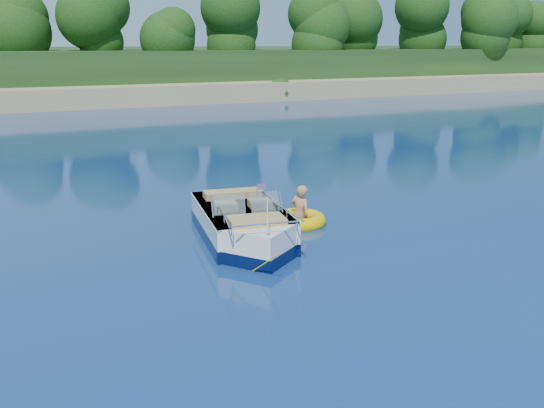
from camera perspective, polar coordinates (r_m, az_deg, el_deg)
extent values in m
plane|color=#0B214E|center=(14.45, 11.85, -4.20)|extent=(160.00, 160.00, 0.00)
cube|color=tan|center=(49.70, -15.67, 9.62)|extent=(170.00, 8.00, 2.00)
cube|color=black|center=(76.36, -19.30, 11.40)|extent=(170.00, 56.00, 6.00)
cylinder|color=black|center=(53.49, -16.65, 12.90)|extent=(0.44, 0.44, 3.60)
sphere|color=black|center=(53.51, -16.93, 16.56)|extent=(5.94, 5.94, 5.94)
cylinder|color=black|center=(58.23, 4.05, 13.10)|extent=(0.44, 0.44, 2.60)
sphere|color=black|center=(58.20, 4.10, 15.53)|extent=(4.29, 4.29, 4.29)
cylinder|color=black|center=(76.92, 22.48, 12.63)|extent=(0.44, 0.44, 3.00)
sphere|color=black|center=(76.91, 22.70, 14.75)|extent=(4.95, 4.95, 4.95)
cube|color=white|center=(14.97, -2.93, -2.05)|extent=(2.43, 3.82, 0.99)
cube|color=white|center=(13.41, -1.26, -4.08)|extent=(1.86, 1.86, 0.99)
cube|color=#050E35|center=(15.01, -2.92, -2.55)|extent=(2.46, 3.86, 0.28)
cube|color=#050E35|center=(13.46, -1.26, -4.63)|extent=(1.90, 1.90, 0.28)
cube|color=tan|center=(15.15, -3.18, -0.74)|extent=(1.88, 2.70, 0.09)
cube|color=white|center=(14.84, -2.95, -0.33)|extent=(2.46, 3.82, 0.06)
cube|color=black|center=(16.79, -4.46, -0.04)|extent=(0.56, 0.41, 0.85)
cube|color=#8C9EA5|center=(14.06, -4.03, -0.06)|extent=(0.78, 0.45, 0.46)
cube|color=#8C9EA5|center=(14.25, -0.69, 0.18)|extent=(0.74, 0.26, 0.46)
cube|color=tan|center=(14.52, -4.37, -0.58)|extent=(0.59, 0.59, 0.38)
cube|color=tan|center=(14.71, -1.13, -0.33)|extent=(0.59, 0.59, 0.38)
cube|color=tan|center=(15.72, -3.74, 0.64)|extent=(1.53, 0.74, 0.36)
cube|color=tan|center=(13.43, -1.47, -1.92)|extent=(1.34, 0.90, 0.32)
cylinder|color=white|center=(12.48, -0.44, -1.23)|extent=(0.03, 0.03, 0.80)
cube|color=red|center=(14.14, -1.03, 1.64)|extent=(0.21, 0.05, 0.13)
cube|color=silver|center=(12.55, -0.38, -2.92)|extent=(0.10, 0.07, 0.05)
cylinder|color=yellow|center=(12.37, -0.59, -5.55)|extent=(0.21, 1.00, 0.72)
torus|color=#F7C400|center=(16.10, 2.55, -1.53)|extent=(1.87, 1.87, 0.38)
torus|color=red|center=(16.09, 2.55, -1.47)|extent=(1.54, 1.54, 0.13)
imported|color=tan|center=(16.19, 2.52, -1.79)|extent=(0.73, 0.98, 1.76)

